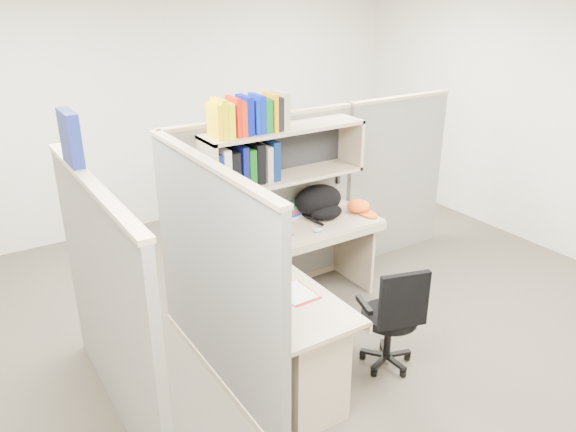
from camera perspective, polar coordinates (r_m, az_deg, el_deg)
ground at (r=4.60m, az=3.38°, el=-12.26°), size 6.00×6.00×0.00m
room_shell at (r=3.91m, az=3.92°, el=7.63°), size 6.00×6.00×6.00m
cubicle at (r=4.32m, az=-3.84°, el=-0.90°), size 3.79×1.84×1.95m
desk at (r=3.96m, az=1.12°, el=-10.89°), size 1.74×1.75×0.73m
laptop at (r=4.45m, az=-1.85°, el=-0.90°), size 0.40×0.40×0.24m
backpack at (r=4.89m, az=3.48°, el=1.44°), size 0.52×0.45×0.27m
orange_cap at (r=5.04m, az=7.16°, el=1.02°), size 0.25×0.28×0.11m
snack_canister at (r=3.91m, az=-2.29°, el=-5.42°), size 0.12×0.12×0.12m
tissue_box at (r=3.45m, az=-2.79°, el=-9.03°), size 0.11×0.11×0.18m
mouse at (r=4.62m, az=3.05°, el=-1.41°), size 0.09×0.07×0.03m
paper_cup at (r=4.76m, az=-2.45°, el=-0.28°), size 0.08×0.08×0.09m
book_stack at (r=4.93m, az=0.29°, el=0.70°), size 0.21×0.25×0.11m
loose_paper at (r=3.75m, az=0.76°, el=-7.77°), size 0.20×0.27×0.00m
task_chair at (r=4.18m, az=10.38°, el=-11.58°), size 0.49×0.45×0.86m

